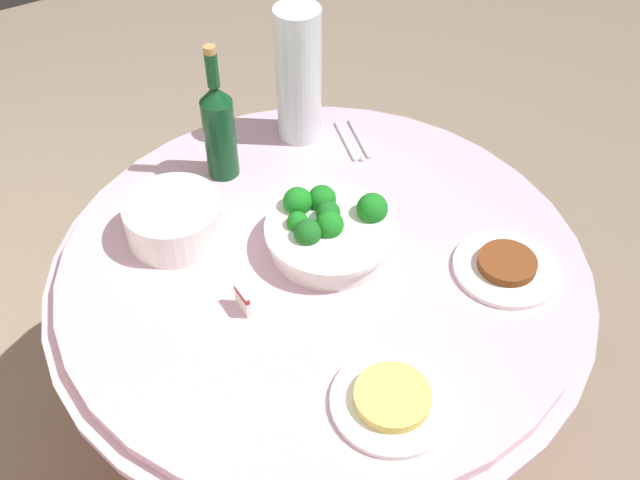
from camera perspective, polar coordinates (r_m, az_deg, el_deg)
The scene contains 10 objects.
ground_plane at distance 2.14m, azimuth -0.00°, elevation -15.09°, with size 6.00×6.00×0.00m, color gray.
buffet_table at distance 1.83m, azimuth -0.00°, elevation -9.23°, with size 1.16×1.16×0.74m.
broccoli_bowl at distance 1.54m, azimuth 0.75°, elevation 0.77°, with size 0.28×0.28×0.11m.
plate_stack at distance 1.59m, azimuth -11.30°, elevation 1.57°, with size 0.21×0.21×0.09m.
wine_bottle at distance 1.69m, azimuth -7.89°, elevation 8.66°, with size 0.07×0.07×0.34m.
decorative_fruit_vase at distance 1.79m, azimuth -1.67°, elevation 12.15°, with size 0.11×0.11×0.34m.
serving_tongs at distance 1.84m, azimuth 2.58°, elevation 7.69°, with size 0.17×0.08×0.01m.
food_plate_noodles at distance 1.32m, azimuth 5.64°, elevation -12.31°, with size 0.22×0.22×0.03m.
food_plate_stir_fry at distance 1.56m, azimuth 14.34°, elevation -2.01°, with size 0.22×0.22×0.03m.
label_placard_front at distance 1.43m, azimuth -6.09°, elevation -4.63°, with size 0.05×0.01×0.05m.
Camera 1 is at (-0.91, 0.55, 1.86)m, focal length 40.99 mm.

